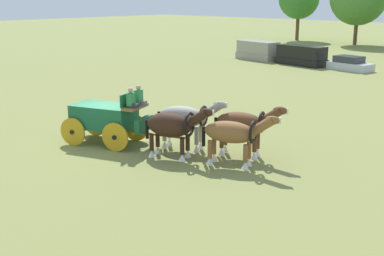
{
  "coord_description": "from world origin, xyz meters",
  "views": [
    {
      "loc": [
        17.62,
        -13.19,
        6.49
      ],
      "look_at": [
        4.15,
        1.32,
        1.2
      ],
      "focal_mm": 46.63,
      "sensor_mm": 36.0,
      "label": 1
    }
  ],
  "objects_px": {
    "draft_horse_rear_near": "(186,118)",
    "parked_vehicle_c": "(350,64)",
    "draft_horse_lead_near": "(244,124)",
    "draft_horse_lead_off": "(234,134)",
    "draft_horse_rear_off": "(172,126)",
    "parked_vehicle_a": "(258,51)",
    "show_wagon": "(107,117)",
    "parked_vehicle_b": "(301,56)"
  },
  "relations": [
    {
      "from": "draft_horse_rear_near",
      "to": "parked_vehicle_c",
      "type": "distance_m",
      "value": 27.52
    },
    {
      "from": "draft_horse_lead_near",
      "to": "draft_horse_lead_off",
      "type": "height_order",
      "value": "draft_horse_lead_near"
    },
    {
      "from": "draft_horse_rear_near",
      "to": "draft_horse_rear_off",
      "type": "height_order",
      "value": "draft_horse_rear_near"
    },
    {
      "from": "draft_horse_rear_off",
      "to": "draft_horse_lead_near",
      "type": "xyz_separation_m",
      "value": [
        2.03,
        2.11,
        0.03
      ]
    },
    {
      "from": "parked_vehicle_a",
      "to": "parked_vehicle_c",
      "type": "bearing_deg",
      "value": -3.41
    },
    {
      "from": "show_wagon",
      "to": "draft_horse_lead_near",
      "type": "height_order",
      "value": "show_wagon"
    },
    {
      "from": "show_wagon",
      "to": "parked_vehicle_c",
      "type": "height_order",
      "value": "show_wagon"
    },
    {
      "from": "parked_vehicle_c",
      "to": "show_wagon",
      "type": "bearing_deg",
      "value": -85.31
    },
    {
      "from": "draft_horse_lead_near",
      "to": "parked_vehicle_b",
      "type": "xyz_separation_m",
      "value": [
        -12.93,
        26.14,
        -0.46
      ]
    },
    {
      "from": "draft_horse_rear_near",
      "to": "parked_vehicle_a",
      "type": "height_order",
      "value": "draft_horse_rear_near"
    },
    {
      "from": "draft_horse_rear_off",
      "to": "show_wagon",
      "type": "bearing_deg",
      "value": -170.78
    },
    {
      "from": "parked_vehicle_b",
      "to": "parked_vehicle_c",
      "type": "height_order",
      "value": "parked_vehicle_b"
    },
    {
      "from": "draft_horse_rear_near",
      "to": "draft_horse_rear_off",
      "type": "distance_m",
      "value": 1.3
    },
    {
      "from": "draft_horse_lead_near",
      "to": "parked_vehicle_b",
      "type": "distance_m",
      "value": 29.17
    },
    {
      "from": "draft_horse_rear_near",
      "to": "draft_horse_lead_off",
      "type": "height_order",
      "value": "draft_horse_rear_near"
    },
    {
      "from": "draft_horse_lead_near",
      "to": "parked_vehicle_b",
      "type": "bearing_deg",
      "value": 116.31
    },
    {
      "from": "show_wagon",
      "to": "draft_horse_lead_near",
      "type": "distance_m",
      "value": 6.19
    },
    {
      "from": "parked_vehicle_c",
      "to": "draft_horse_rear_off",
      "type": "bearing_deg",
      "value": -78.17
    },
    {
      "from": "draft_horse_lead_off",
      "to": "parked_vehicle_a",
      "type": "xyz_separation_m",
      "value": [
        -18.82,
        27.93,
        -0.37
      ]
    },
    {
      "from": "draft_horse_lead_near",
      "to": "draft_horse_lead_off",
      "type": "bearing_deg",
      "value": -70.29
    },
    {
      "from": "parked_vehicle_a",
      "to": "draft_horse_rear_off",
      "type": "bearing_deg",
      "value": -60.43
    },
    {
      "from": "show_wagon",
      "to": "parked_vehicle_b",
      "type": "height_order",
      "value": "show_wagon"
    },
    {
      "from": "draft_horse_rear_near",
      "to": "parked_vehicle_b",
      "type": "height_order",
      "value": "draft_horse_rear_near"
    },
    {
      "from": "parked_vehicle_a",
      "to": "draft_horse_rear_near",
      "type": "bearing_deg",
      "value": -59.99
    },
    {
      "from": "draft_horse_rear_near",
      "to": "draft_horse_lead_near",
      "type": "distance_m",
      "value": 2.6
    },
    {
      "from": "draft_horse_lead_off",
      "to": "draft_horse_rear_near",
      "type": "bearing_deg",
      "value": 173.13
    },
    {
      "from": "draft_horse_rear_near",
      "to": "parked_vehicle_c",
      "type": "relative_size",
      "value": 0.76
    },
    {
      "from": "draft_horse_rear_off",
      "to": "draft_horse_lead_near",
      "type": "bearing_deg",
      "value": 46.03
    },
    {
      "from": "show_wagon",
      "to": "draft_horse_lead_off",
      "type": "height_order",
      "value": "show_wagon"
    },
    {
      "from": "draft_horse_rear_off",
      "to": "draft_horse_lead_off",
      "type": "relative_size",
      "value": 0.98
    },
    {
      "from": "draft_horse_rear_off",
      "to": "draft_horse_lead_off",
      "type": "distance_m",
      "value": 2.62
    },
    {
      "from": "draft_horse_rear_off",
      "to": "parked_vehicle_a",
      "type": "height_order",
      "value": "draft_horse_rear_off"
    },
    {
      "from": "show_wagon",
      "to": "draft_horse_rear_off",
      "type": "bearing_deg",
      "value": 9.22
    },
    {
      "from": "draft_horse_rear_off",
      "to": "parked_vehicle_c",
      "type": "distance_m",
      "value": 28.81
    },
    {
      "from": "draft_horse_rear_near",
      "to": "draft_horse_rear_off",
      "type": "xyz_separation_m",
      "value": [
        0.42,
        -1.23,
        -0.05
      ]
    },
    {
      "from": "draft_horse_rear_near",
      "to": "draft_horse_lead_off",
      "type": "xyz_separation_m",
      "value": [
        2.89,
        -0.35,
        -0.09
      ]
    },
    {
      "from": "draft_horse_lead_near",
      "to": "draft_horse_lead_off",
      "type": "xyz_separation_m",
      "value": [
        0.44,
        -1.22,
        -0.07
      ]
    },
    {
      "from": "show_wagon",
      "to": "draft_horse_lead_near",
      "type": "bearing_deg",
      "value": 25.68
    },
    {
      "from": "draft_horse_lead_near",
      "to": "parked_vehicle_c",
      "type": "distance_m",
      "value": 27.27
    },
    {
      "from": "show_wagon",
      "to": "draft_horse_lead_off",
      "type": "bearing_deg",
      "value": 13.62
    },
    {
      "from": "show_wagon",
      "to": "draft_horse_rear_near",
      "type": "relative_size",
      "value": 1.83
    },
    {
      "from": "draft_horse_rear_near",
      "to": "draft_horse_lead_off",
      "type": "distance_m",
      "value": 2.91
    }
  ]
}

